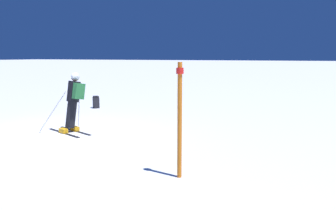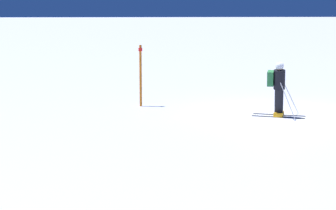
% 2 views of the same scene
% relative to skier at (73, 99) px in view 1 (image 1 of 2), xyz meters
% --- Properties ---
extents(ground_plane, '(300.00, 300.00, 0.00)m').
position_rel_skier_xyz_m(ground_plane, '(0.53, -0.08, -0.93)').
color(ground_plane, white).
extents(skier, '(1.28, 1.64, 1.71)m').
position_rel_skier_xyz_m(skier, '(0.00, 0.00, 0.00)').
color(skier, black).
rests_on(skier, ground).
extents(spare_backpack, '(0.36, 0.37, 0.50)m').
position_rel_skier_xyz_m(spare_backpack, '(-3.79, -1.97, -0.69)').
color(spare_backpack, black).
rests_on(spare_backpack, ground).
extents(trail_marker, '(0.13, 0.13, 2.04)m').
position_rel_skier_xyz_m(trail_marker, '(2.15, 4.06, 0.18)').
color(trail_marker, orange).
rests_on(trail_marker, ground).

